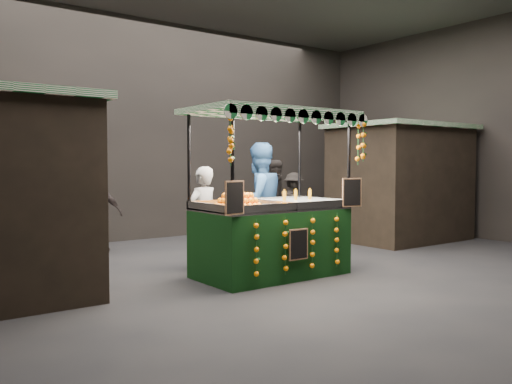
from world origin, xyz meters
TOP-DOWN VIEW (x-y plane):
  - ground at (0.00, 0.00)m, footprint 12.00×12.00m
  - market_hall at (0.00, 0.00)m, footprint 12.10×10.10m
  - neighbour_stall_right at (4.40, 1.50)m, footprint 3.00×2.20m
  - juice_stall at (-0.38, 0.09)m, footprint 2.61×1.53m
  - vendor_grey at (-0.97, 1.19)m, footprint 0.69×0.54m
  - vendor_blue at (0.21, 1.24)m, footprint 1.02×0.80m
  - shopper_1 at (2.33, 3.35)m, footprint 1.01×0.86m
  - shopper_2 at (-1.76, 3.71)m, footprint 0.93×0.85m
  - shopper_3 at (3.32, 3.93)m, footprint 1.12×0.94m
  - shopper_4 at (-3.24, 2.76)m, footprint 1.03×0.85m

SIDE VIEW (x-z plane):
  - ground at x=0.00m, z-range 0.00..0.00m
  - shopper_3 at x=3.32m, z-range 0.00..1.50m
  - shopper_2 at x=-1.76m, z-range 0.00..1.52m
  - juice_stall at x=-0.38m, z-range -0.48..2.05m
  - vendor_grey at x=-0.97m, z-range 0.00..1.67m
  - shopper_1 at x=2.33m, z-range 0.00..1.81m
  - shopper_4 at x=-3.24m, z-range 0.00..1.81m
  - vendor_blue at x=0.21m, z-range 0.00..2.09m
  - neighbour_stall_right at x=4.40m, z-range 0.01..2.61m
  - market_hall at x=0.00m, z-range 0.86..5.91m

